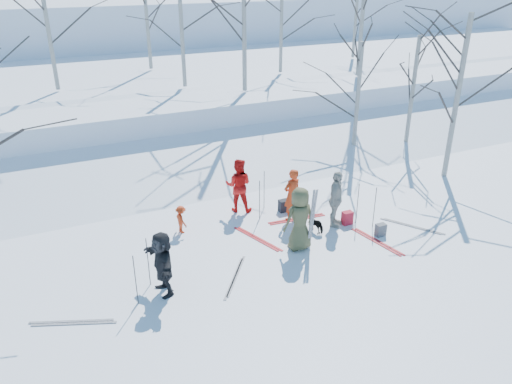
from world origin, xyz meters
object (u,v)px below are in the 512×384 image
skier_red_north (292,195)px  dog (317,223)px  skier_cream_east (336,199)px  skier_olive_center (300,219)px  backpack_dark (284,206)px  skier_red_seated (181,219)px  backpack_grey (381,230)px  backpack_red (347,218)px  skier_grey_west (162,263)px  skier_redor_behind (238,185)px

skier_red_north → dog: 1.19m
skier_red_north → skier_cream_east: (1.02, -0.91, 0.04)m
skier_olive_center → backpack_dark: 2.47m
skier_cream_east → backpack_dark: (-0.95, 1.52, -0.69)m
skier_red_north → skier_red_seated: 3.49m
backpack_grey → backpack_dark: backpack_dark is taller
skier_olive_center → skier_red_north: (0.66, 1.63, -0.08)m
backpack_red → backpack_dark: (-1.37, 1.62, -0.01)m
backpack_grey → backpack_dark: 3.23m
skier_grey_west → skier_red_seated: bearing=150.8°
skier_red_north → backpack_red: 1.86m
dog → skier_grey_west: bearing=-4.7°
backpack_grey → skier_red_north: bearing=133.3°
skier_red_north → skier_red_seated: (-3.40, 0.67, -0.42)m
skier_cream_east → dog: size_ratio=2.80×
backpack_dark → skier_red_north: bearing=-95.8°
skier_grey_west → skier_olive_center: bearing=92.1°
dog → skier_cream_east: bearing=169.8°
skier_cream_east → backpack_dark: 1.93m
skier_red_north → dog: skier_red_north is taller
skier_redor_behind → skier_grey_west: bearing=75.2°
skier_olive_center → skier_red_north: bearing=-114.6°
skier_cream_east → backpack_grey: skier_cream_east is taller
skier_grey_west → backpack_grey: bearing=86.3°
skier_olive_center → skier_redor_behind: bearing=-81.1°
skier_redor_behind → skier_cream_east: (2.27, -2.21, -0.00)m
skier_redor_behind → skier_cream_east: bearing=166.7°
backpack_grey → skier_cream_east: bearing=128.6°
backpack_grey → backpack_dark: size_ratio=0.95×
skier_olive_center → backpack_red: bearing=-165.8°
backpack_grey → dog: bearing=146.7°
skier_red_north → backpack_grey: size_ratio=4.51×
skier_grey_west → backpack_dark: skier_grey_west is taller
backpack_dark → skier_redor_behind: bearing=152.6°
skier_redor_behind → skier_red_seated: skier_redor_behind is taller
skier_red_north → skier_redor_behind: (-1.26, 1.30, 0.04)m
skier_olive_center → skier_red_north: skier_olive_center is taller
skier_cream_east → backpack_red: 0.80m
skier_red_seated → backpack_red: bearing=-117.2°
skier_redor_behind → skier_grey_west: size_ratio=1.08×
skier_red_seated → backpack_grey: skier_red_seated is taller
skier_grey_west → backpack_red: bearing=95.9°
skier_redor_behind → backpack_grey: 4.65m
skier_cream_east → dog: (-0.69, -0.08, -0.62)m
skier_red_seated → skier_grey_west: bearing=146.6°
dog → skier_red_north: bearing=-88.6°
skier_red_seated → backpack_dark: (3.46, -0.05, -0.23)m
skier_olive_center → backpack_red: size_ratio=4.45×
backpack_red → backpack_dark: size_ratio=1.05×
skier_red_north → backpack_grey: 2.87m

